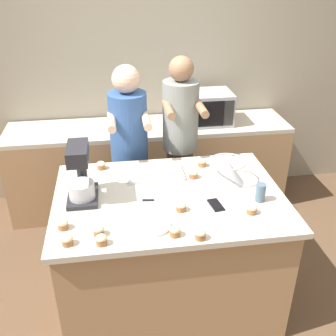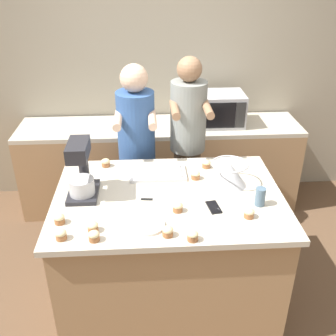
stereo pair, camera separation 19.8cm
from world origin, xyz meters
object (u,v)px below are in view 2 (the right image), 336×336
object	(u,v)px
person_right	(188,149)
stand_mixer	(81,172)
microwave_oven	(220,109)
cupcake_7	(168,231)
small_plate	(148,225)
cupcake_3	(196,175)
cupcake_10	(94,236)
cupcake_1	(59,219)
person_left	(137,153)
cupcake_9	(206,164)
baking_tray	(158,173)
cupcake_8	(106,163)
cupcake_0	(249,213)
cupcake_2	(61,235)
knife	(155,200)
cupcake_6	(178,207)
cupcake_5	(93,227)
drinking_glass	(260,197)
mixing_bowl	(229,173)
cell_phone	(214,207)
cupcake_4	(193,236)

from	to	relation	value
person_right	stand_mixer	world-z (taller)	person_right
person_right	microwave_oven	size ratio (longest dim) A/B	3.80
microwave_oven	cupcake_7	bearing A→B (deg)	-109.18
microwave_oven	small_plate	size ratio (longest dim) A/B	2.16
cupcake_3	cupcake_10	size ratio (longest dim) A/B	1.00
cupcake_1	person_left	bearing A→B (deg)	66.89
person_left	microwave_oven	bearing A→B (deg)	34.88
cupcake_9	cupcake_10	distance (m)	1.14
baking_tray	cupcake_8	distance (m)	0.43
cupcake_0	cupcake_1	size ratio (longest dim) A/B	1.00
small_plate	cupcake_8	distance (m)	0.85
stand_mixer	cupcake_10	size ratio (longest dim) A/B	5.99
baking_tray	cupcake_2	xyz separation A→B (m)	(-0.58, -0.72, 0.01)
stand_mixer	cupcake_8	world-z (taller)	stand_mixer
knife	cupcake_3	world-z (taller)	cupcake_3
cupcake_2	cupcake_10	xyz separation A→B (m)	(0.19, -0.02, 0.00)
baking_tray	microwave_oven	bearing A→B (deg)	58.64
baking_tray	cupcake_9	size ratio (longest dim) A/B	6.28
cupcake_3	cupcake_1	bearing A→B (deg)	-151.27
knife	cupcake_6	xyz separation A→B (m)	(0.14, -0.14, 0.03)
cupcake_2	cupcake_6	world-z (taller)	same
small_plate	knife	size ratio (longest dim) A/B	0.94
microwave_oven	baking_tray	bearing A→B (deg)	-121.36
cupcake_5	cupcake_8	size ratio (longest dim) A/B	1.00
microwave_oven	cupcake_10	bearing A→B (deg)	-119.93
stand_mixer	drinking_glass	world-z (taller)	stand_mixer
small_plate	cupcake_8	world-z (taller)	cupcake_8
mixing_bowl	cupcake_7	world-z (taller)	mixing_bowl
cupcake_2	cupcake_9	xyz separation A→B (m)	(0.96, 0.81, 0.00)
person_right	cell_phone	distance (m)	0.97
person_right	small_plate	distance (m)	1.20
drinking_glass	small_plate	xyz separation A→B (m)	(-0.74, -0.19, -0.05)
person_right	cupcake_0	size ratio (longest dim) A/B	25.84
small_plate	cupcake_5	distance (m)	0.33
drinking_glass	cupcake_9	size ratio (longest dim) A/B	1.90
drinking_glass	microwave_oven	bearing A→B (deg)	89.61
cupcake_10	baking_tray	bearing A→B (deg)	62.21
cupcake_2	cupcake_7	xyz separation A→B (m)	(0.61, -0.01, 0.00)
person_left	cupcake_7	xyz separation A→B (m)	(0.19, -1.24, 0.10)
microwave_oven	cupcake_3	bearing A→B (deg)	-108.45
mixing_bowl	cupcake_1	distance (m)	1.19
microwave_oven	cupcake_0	distance (m)	1.66
person_left	person_right	world-z (taller)	person_right
drinking_glass	cupcake_10	world-z (taller)	drinking_glass
cupcake_3	cupcake_9	world-z (taller)	same
baking_tray	cupcake_1	distance (m)	0.84
person_left	drinking_glass	distance (m)	1.26
cupcake_10	cupcake_4	bearing A→B (deg)	-3.35
cupcake_5	cupcake_7	distance (m)	0.44
cupcake_3	cupcake_10	distance (m)	0.94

